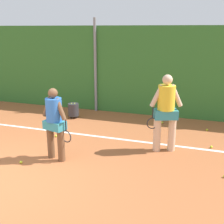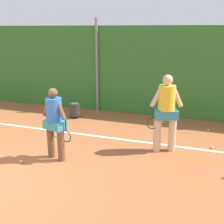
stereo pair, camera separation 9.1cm
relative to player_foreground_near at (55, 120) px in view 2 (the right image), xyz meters
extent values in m
plane|color=#A85B33|center=(-0.61, 0.35, -0.94)|extent=(29.30, 29.30, 0.00)
cube|color=#33702D|center=(-0.61, 4.25, 0.57)|extent=(19.04, 0.25, 3.02)
cylinder|color=gray|center=(-0.61, 4.07, 0.70)|extent=(0.10, 0.10, 3.28)
cube|color=white|center=(-0.61, 1.63, -0.93)|extent=(13.92, 0.10, 0.01)
cylinder|color=brown|center=(-0.16, 0.04, -0.57)|extent=(0.16, 0.16, 0.74)
cylinder|color=brown|center=(0.15, -0.04, -0.57)|extent=(0.16, 0.16, 0.74)
cube|color=teal|center=(0.00, 0.00, -0.11)|extent=(0.55, 0.41, 0.20)
cylinder|color=blue|center=(0.00, 0.00, 0.25)|extent=(0.36, 0.36, 0.52)
sphere|color=brown|center=(0.00, 0.00, 0.63)|extent=(0.21, 0.21, 0.21)
cylinder|color=brown|center=(-0.20, 0.05, 0.29)|extent=(0.29, 0.15, 0.49)
cylinder|color=brown|center=(0.19, -0.05, 0.29)|extent=(0.29, 0.15, 0.49)
cylinder|color=black|center=(0.29, -0.03, -0.06)|extent=(0.03, 0.03, 0.28)
torus|color=#26262B|center=(0.29, -0.03, -0.33)|extent=(0.28, 0.10, 0.28)
cylinder|color=beige|center=(2.46, 1.34, -0.52)|extent=(0.18, 0.18, 0.83)
cylinder|color=beige|center=(2.12, 1.21, -0.52)|extent=(0.18, 0.18, 0.83)
cube|color=teal|center=(2.29, 1.28, 0.00)|extent=(0.64, 0.51, 0.22)
cylinder|color=yellow|center=(2.29, 1.28, 0.41)|extent=(0.41, 0.41, 0.59)
sphere|color=beige|center=(2.29, 1.28, 0.84)|extent=(0.24, 0.24, 0.24)
cylinder|color=beige|center=(2.50, 1.36, 0.46)|extent=(0.33, 0.20, 0.56)
cylinder|color=beige|center=(2.07, 1.19, 0.46)|extent=(0.33, 0.20, 0.56)
cylinder|color=black|center=(2.01, 1.11, 0.06)|extent=(0.03, 0.03, 0.28)
torus|color=#26262B|center=(2.01, 1.11, -0.21)|extent=(0.27, 0.13, 0.28)
cylinder|color=#2D2D33|center=(-1.01, 3.00, -0.65)|extent=(0.36, 0.36, 0.42)
cylinder|color=#2D2D33|center=(-0.89, 3.00, -0.90)|extent=(0.02, 0.02, 0.08)
cylinder|color=#2D2D33|center=(-1.14, 3.00, -0.90)|extent=(0.02, 0.02, 0.08)
cylinder|color=#2D2D33|center=(-1.01, 3.12, -0.90)|extent=(0.02, 0.02, 0.08)
sphere|color=#CCDB33|center=(-0.97, 3.03, -0.46)|extent=(0.07, 0.07, 0.07)
sphere|color=#CCDB33|center=(-1.06, 2.98, -0.46)|extent=(0.07, 0.07, 0.07)
sphere|color=#CCDB33|center=(-0.71, 1.23, -0.91)|extent=(0.07, 0.07, 0.07)
sphere|color=#CCDB33|center=(1.93, 3.34, -0.91)|extent=(0.07, 0.07, 0.07)
sphere|color=#CCDB33|center=(-0.65, -0.47, -0.91)|extent=(0.07, 0.07, 0.07)
sphere|color=#CCDB33|center=(3.30, 3.08, -0.91)|extent=(0.07, 0.07, 0.07)
sphere|color=#CCDB33|center=(3.42, 1.79, -0.91)|extent=(0.07, 0.07, 0.07)
sphere|color=#CCDB33|center=(1.91, 3.02, -0.91)|extent=(0.07, 0.07, 0.07)
camera|label=1|loc=(3.12, -5.33, 1.99)|focal=45.57mm
camera|label=2|loc=(3.21, -5.30, 1.99)|focal=45.57mm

